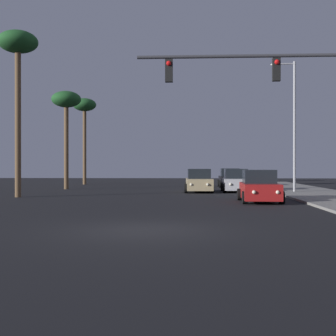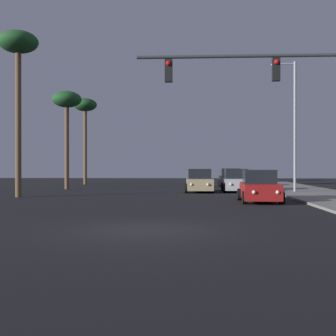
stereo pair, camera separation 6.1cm
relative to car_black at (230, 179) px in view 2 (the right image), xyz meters
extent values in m
plane|color=black|center=(-4.76, -28.77, -0.76)|extent=(120.00, 120.00, 0.00)
cube|color=black|center=(0.00, -0.04, -0.18)|extent=(1.80, 4.20, 0.80)
cube|color=black|center=(0.00, 0.11, 0.57)|extent=(1.60, 2.00, 0.70)
cylinder|color=black|center=(-0.90, -1.34, -0.44)|extent=(0.24, 0.64, 0.64)
cylinder|color=black|center=(0.90, -1.34, -0.44)|extent=(0.24, 0.64, 0.64)
cylinder|color=black|center=(-0.90, 1.27, -0.44)|extent=(0.24, 0.64, 0.64)
cylinder|color=black|center=(0.90, 1.27, -0.44)|extent=(0.24, 0.64, 0.64)
sphere|color=#F2EACC|center=(-0.56, -2.16, -0.13)|extent=(0.18, 0.18, 0.18)
sphere|color=#F2EACC|center=(0.56, -2.16, -0.13)|extent=(0.18, 0.18, 0.18)
cube|color=tan|center=(-2.88, -8.58, -0.18)|extent=(1.95, 4.26, 0.80)
cube|color=black|center=(-2.88, -8.43, 0.57)|extent=(1.67, 2.05, 0.70)
cylinder|color=black|center=(-3.78, -9.89, -0.44)|extent=(0.24, 0.64, 0.64)
cylinder|color=black|center=(-1.98, -9.89, -0.44)|extent=(0.24, 0.64, 0.64)
cylinder|color=black|center=(-3.78, -7.28, -0.44)|extent=(0.24, 0.64, 0.64)
cylinder|color=black|center=(-1.98, -7.28, -0.44)|extent=(0.24, 0.64, 0.64)
sphere|color=#F2EACC|center=(-3.44, -10.70, -0.13)|extent=(0.18, 0.18, 0.18)
sphere|color=#F2EACC|center=(-2.32, -10.70, -0.13)|extent=(0.18, 0.18, 0.18)
cube|color=#B7B7BC|center=(-0.19, -8.12, -0.18)|extent=(1.87, 4.23, 0.80)
cube|color=black|center=(-0.19, -7.97, 0.57)|extent=(1.63, 2.03, 0.70)
cylinder|color=black|center=(-1.09, -9.42, -0.44)|extent=(0.24, 0.64, 0.64)
cylinder|color=black|center=(0.71, -9.42, -0.44)|extent=(0.24, 0.64, 0.64)
cylinder|color=black|center=(-1.09, -6.82, -0.44)|extent=(0.24, 0.64, 0.64)
cylinder|color=black|center=(0.71, -6.82, -0.44)|extent=(0.24, 0.64, 0.64)
sphere|color=#F2EACC|center=(-0.74, -10.24, -0.13)|extent=(0.18, 0.18, 0.18)
sphere|color=#F2EACC|center=(0.37, -10.24, -0.13)|extent=(0.18, 0.18, 0.18)
cube|color=maroon|center=(0.14, -17.89, -0.18)|extent=(1.94, 4.26, 0.80)
cube|color=black|center=(0.14, -17.74, 0.57)|extent=(1.67, 2.05, 0.70)
cylinder|color=black|center=(-0.76, -19.19, -0.44)|extent=(0.24, 0.64, 0.64)
cylinder|color=black|center=(1.04, -19.19, -0.44)|extent=(0.24, 0.64, 0.64)
cylinder|color=black|center=(-0.76, -16.59, -0.44)|extent=(0.24, 0.64, 0.64)
cylinder|color=black|center=(1.04, -16.59, -0.44)|extent=(0.24, 0.64, 0.64)
sphere|color=#F2EACC|center=(-0.42, -20.01, -0.13)|extent=(0.18, 0.18, 0.18)
sphere|color=#F2EACC|center=(0.70, -20.01, -0.13)|extent=(0.18, 0.18, 0.18)
cylinder|color=#38383D|center=(-1.30, -23.79, 5.46)|extent=(8.48, 0.14, 0.14)
cube|color=black|center=(-0.03, -23.79, 4.91)|extent=(0.30, 0.24, 0.90)
sphere|color=red|center=(-0.03, -23.93, 5.18)|extent=(0.20, 0.20, 0.20)
cube|color=black|center=(-4.27, -23.79, 4.91)|extent=(0.30, 0.24, 0.90)
sphere|color=red|center=(-4.27, -23.93, 5.18)|extent=(0.20, 0.20, 0.20)
cylinder|color=#99999E|center=(3.71, -9.64, 3.86)|extent=(0.18, 0.18, 9.00)
cylinder|color=#99999E|center=(3.01, -9.64, 8.21)|extent=(1.40, 0.10, 0.10)
ellipsoid|color=silver|center=(2.31, -9.64, 8.16)|extent=(0.50, 0.24, 0.20)
cylinder|color=brown|center=(-13.65, -4.77, 2.67)|extent=(0.36, 0.36, 6.86)
ellipsoid|color=#1E5123|center=(-13.65, -4.77, 6.58)|extent=(2.40, 2.40, 1.32)
cylinder|color=brown|center=(-14.48, 5.23, 3.11)|extent=(0.36, 0.36, 7.74)
ellipsoid|color=#1E5123|center=(-14.48, 5.23, 7.46)|extent=(2.40, 2.40, 1.32)
cylinder|color=brown|center=(-13.85, -14.77, 3.68)|extent=(0.36, 0.36, 8.89)
ellipsoid|color=#1E5123|center=(-13.85, -14.77, 8.61)|extent=(2.40, 2.40, 1.32)
camera|label=1|loc=(-3.32, -42.40, 1.09)|focal=50.00mm
camera|label=2|loc=(-3.25, -42.40, 1.09)|focal=50.00mm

